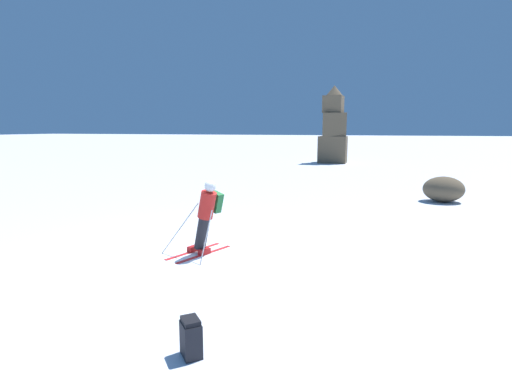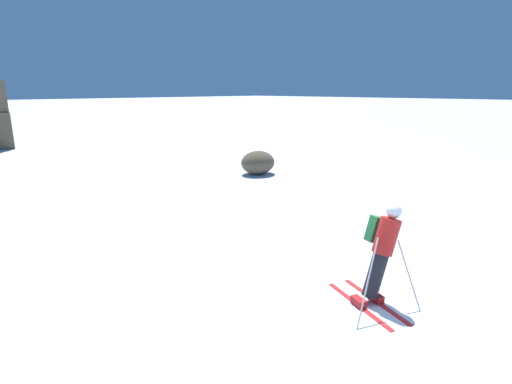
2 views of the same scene
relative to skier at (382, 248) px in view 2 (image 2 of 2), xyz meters
name	(u,v)px [view 2 (image 2 of 2)]	position (x,y,z in m)	size (l,w,h in m)	color
ground_plane	(370,301)	(-0.15, 0.06, -0.95)	(300.00, 300.00, 0.00)	white
skier	(382,248)	(0.00, 0.00, 0.00)	(1.39, 1.68, 1.74)	red
exposed_boulder_1	(258,163)	(5.99, 8.75, -0.46)	(1.51, 1.28, 0.98)	brown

